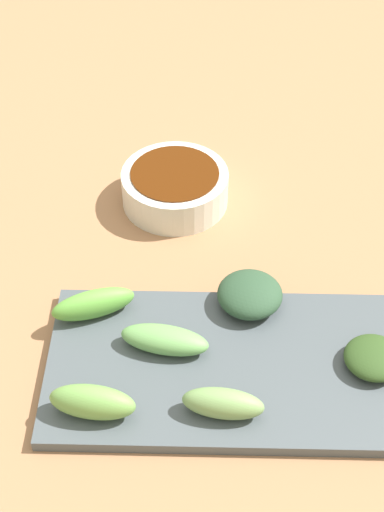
{
  "coord_description": "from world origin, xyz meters",
  "views": [
    {
      "loc": [
        0.5,
        0.0,
        0.58
      ],
      "look_at": [
        -0.03,
        -0.01,
        0.05
      ],
      "focal_mm": 53.38,
      "sensor_mm": 36.0,
      "label": 1
    }
  ],
  "objects": [
    {
      "name": "broccoli_stalk_4",
      "position": [
        0.14,
        -0.09,
        0.05
      ],
      "size": [
        0.04,
        0.08,
        0.03
      ],
      "primitive_type": "ellipsoid",
      "rotation": [
        0.0,
        0.0,
        -0.12
      ],
      "color": "#6EA24B",
      "rests_on": "serving_plate"
    },
    {
      "name": "broccoli_stalk_1",
      "position": [
        0.07,
        -0.03,
        0.04
      ],
      "size": [
        0.04,
        0.08,
        0.02
      ],
      "primitive_type": "ellipsoid",
      "rotation": [
        0.0,
        0.0,
        -0.18
      ],
      "color": "#6AA357",
      "rests_on": "serving_plate"
    },
    {
      "name": "broccoli_stalk_2",
      "position": [
        0.14,
        0.02,
        0.05
      ],
      "size": [
        0.03,
        0.07,
        0.03
      ],
      "primitive_type": "ellipsoid",
      "rotation": [
        0.0,
        0.0,
        -0.12
      ],
      "color": "#779E59",
      "rests_on": "serving_plate"
    },
    {
      "name": "broccoli_leafy_3",
      "position": [
        0.09,
        0.15,
        0.04
      ],
      "size": [
        0.06,
        0.06,
        0.02
      ],
      "primitive_type": "ellipsoid",
      "rotation": [
        0.0,
        0.0,
        0.18
      ],
      "color": "#2F4B1F",
      "rests_on": "serving_plate"
    },
    {
      "name": "sauce_bowl",
      "position": [
        -0.14,
        -0.03,
        0.04
      ],
      "size": [
        0.12,
        0.12,
        0.04
      ],
      "color": "silver",
      "rests_on": "tabletop"
    },
    {
      "name": "tabletop",
      "position": [
        0.0,
        0.0,
        0.01
      ],
      "size": [
        2.1,
        2.1,
        0.02
      ],
      "primitive_type": "cube",
      "color": "#A1704B",
      "rests_on": "ground"
    },
    {
      "name": "serving_plate",
      "position": [
        0.09,
        0.02,
        0.03
      ],
      "size": [
        0.17,
        0.32,
        0.01
      ],
      "primitive_type": "cube",
      "color": "#485156",
      "rests_on": "tabletop"
    },
    {
      "name": "broccoli_leafy_0",
      "position": [
        0.02,
        0.04,
        0.05
      ],
      "size": [
        0.07,
        0.08,
        0.03
      ],
      "primitive_type": "ellipsoid",
      "rotation": [
        0.0,
        0.0,
        0.24
      ],
      "color": "#2C4A31",
      "rests_on": "serving_plate"
    },
    {
      "name": "broccoli_stalk_5",
      "position": [
        0.04,
        -0.1,
        0.05
      ],
      "size": [
        0.05,
        0.08,
        0.03
      ],
      "primitive_type": "ellipsoid",
      "rotation": [
        0.0,
        0.0,
        0.34
      ],
      "color": "#62AA3F",
      "rests_on": "serving_plate"
    }
  ]
}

